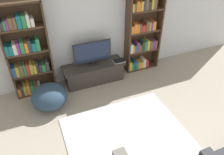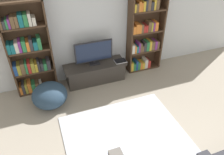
{
  "view_description": "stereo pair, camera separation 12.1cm",
  "coord_description": "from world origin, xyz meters",
  "px_view_note": "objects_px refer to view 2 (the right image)",
  "views": [
    {
      "loc": [
        -1.36,
        -0.27,
        3.22
      ],
      "look_at": [
        -0.03,
        2.96,
        0.7
      ],
      "focal_mm": 35.0,
      "sensor_mm": 36.0,
      "label": 1
    },
    {
      "loc": [
        -1.25,
        -0.31,
        3.22
      ],
      "look_at": [
        -0.03,
        2.96,
        0.7
      ],
      "focal_mm": 35.0,
      "sensor_mm": 36.0,
      "label": 2
    }
  ],
  "objects_px": {
    "bookshelf_left": "(28,52)",
    "laptop": "(120,61)",
    "television": "(94,52)",
    "bookshelf_right": "(144,33)",
    "beanbag_ottoman": "(50,95)",
    "tv_stand": "(95,72)"
  },
  "relations": [
    {
      "from": "bookshelf_right",
      "to": "tv_stand",
      "type": "relative_size",
      "value": 1.42
    },
    {
      "from": "bookshelf_right",
      "to": "television",
      "type": "distance_m",
      "value": 1.34
    },
    {
      "from": "bookshelf_right",
      "to": "television",
      "type": "xyz_separation_m",
      "value": [
        -1.32,
        -0.1,
        -0.22
      ]
    },
    {
      "from": "beanbag_ottoman",
      "to": "tv_stand",
      "type": "bearing_deg",
      "value": 24.27
    },
    {
      "from": "laptop",
      "to": "beanbag_ottoman",
      "type": "xyz_separation_m",
      "value": [
        -1.76,
        -0.43,
        -0.22
      ]
    },
    {
      "from": "bookshelf_right",
      "to": "beanbag_ottoman",
      "type": "bearing_deg",
      "value": -165.13
    },
    {
      "from": "bookshelf_right",
      "to": "laptop",
      "type": "bearing_deg",
      "value": -162.31
    },
    {
      "from": "bookshelf_left",
      "to": "laptop",
      "type": "bearing_deg",
      "value": -6.36
    },
    {
      "from": "bookshelf_right",
      "to": "beanbag_ottoman",
      "type": "height_order",
      "value": "bookshelf_right"
    },
    {
      "from": "television",
      "to": "beanbag_ottoman",
      "type": "distance_m",
      "value": 1.37
    },
    {
      "from": "bookshelf_left",
      "to": "television",
      "type": "bearing_deg",
      "value": -4.29
    },
    {
      "from": "bookshelf_left",
      "to": "beanbag_ottoman",
      "type": "height_order",
      "value": "bookshelf_left"
    },
    {
      "from": "bookshelf_left",
      "to": "bookshelf_right",
      "type": "xyz_separation_m",
      "value": [
        2.7,
        -0.0,
        -0.02
      ]
    },
    {
      "from": "tv_stand",
      "to": "laptop",
      "type": "xyz_separation_m",
      "value": [
        0.62,
        -0.09,
        0.24
      ]
    },
    {
      "from": "bookshelf_left",
      "to": "tv_stand",
      "type": "distance_m",
      "value": 1.59
    },
    {
      "from": "television",
      "to": "beanbag_ottoman",
      "type": "height_order",
      "value": "television"
    },
    {
      "from": "bookshelf_left",
      "to": "bookshelf_right",
      "type": "height_order",
      "value": "same"
    },
    {
      "from": "bookshelf_right",
      "to": "tv_stand",
      "type": "distance_m",
      "value": 1.52
    },
    {
      "from": "television",
      "to": "laptop",
      "type": "bearing_deg",
      "value": -10.93
    },
    {
      "from": "tv_stand",
      "to": "beanbag_ottoman",
      "type": "height_order",
      "value": "beanbag_ottoman"
    },
    {
      "from": "television",
      "to": "bookshelf_right",
      "type": "bearing_deg",
      "value": 4.5
    },
    {
      "from": "bookshelf_left",
      "to": "television",
      "type": "xyz_separation_m",
      "value": [
        1.38,
        -0.1,
        -0.23
      ]
    }
  ]
}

